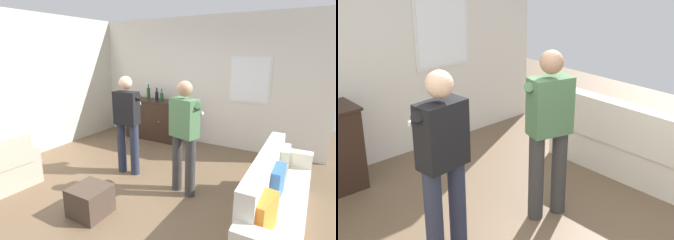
{
  "view_description": "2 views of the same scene",
  "coord_description": "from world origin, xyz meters",
  "views": [
    {
      "loc": [
        2.28,
        -2.81,
        2.06
      ],
      "look_at": [
        0.29,
        0.64,
        1.02
      ],
      "focal_mm": 28.0,
      "sensor_mm": 36.0,
      "label": 1
    },
    {
      "loc": [
        -2.35,
        -2.33,
        2.6
      ],
      "look_at": [
        0.36,
        0.63,
        1.04
      ],
      "focal_mm": 50.0,
      "sensor_mm": 36.0,
      "label": 2
    }
  ],
  "objects": [
    {
      "name": "person_standing_left",
      "position": [
        -0.43,
        0.52,
        0.94
      ],
      "size": [
        0.56,
        0.49,
        1.68
      ],
      "color": "#282D42",
      "rests_on": "ground"
    },
    {
      "name": "couch",
      "position": [
        2.02,
        0.19,
        0.35
      ],
      "size": [
        0.57,
        2.32,
        0.91
      ],
      "color": "silver",
      "rests_on": "ground"
    },
    {
      "name": "person_standing_right",
      "position": [
        0.7,
        0.4,
        0.94
      ],
      "size": [
        0.54,
        0.52,
        1.68
      ],
      "color": "#383838",
      "rests_on": "ground"
    },
    {
      "name": "wall_back_with_window",
      "position": [
        0.02,
        2.66,
        1.4
      ],
      "size": [
        5.2,
        0.15,
        2.8
      ],
      "color": "silver",
      "rests_on": "ground"
    }
  ]
}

